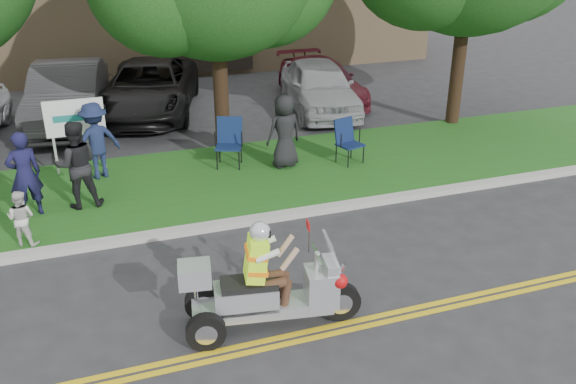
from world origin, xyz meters
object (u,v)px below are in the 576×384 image
object	(u,v)px
lawn_chair_a	(229,139)
parked_car_mid	(149,88)
lawn_chair_b	(347,138)
spectator_adult_mid	(77,165)
spectator_adult_left	(25,174)
parked_car_far_right	(319,86)
parked_car_left	(68,95)
trike_scooter	(264,292)
parked_car_right	(321,81)

from	to	relation	value
lawn_chair_a	parked_car_mid	distance (m)	5.21
lawn_chair_b	spectator_adult_mid	bearing A→B (deg)	168.26
spectator_adult_left	spectator_adult_mid	bearing A→B (deg)	171.59
parked_car_far_right	parked_car_mid	bearing A→B (deg)	171.34
parked_car_left	parked_car_mid	world-z (taller)	parked_car_left
lawn_chair_a	parked_car_far_right	xyz separation A→B (m)	(3.65, 3.59, 0.04)
spectator_adult_left	parked_car_left	xyz separation A→B (m)	(0.86, 5.97, -0.10)
trike_scooter	parked_car_far_right	bearing A→B (deg)	73.38
trike_scooter	spectator_adult_left	xyz separation A→B (m)	(-3.19, 4.69, 0.36)
parked_car_left	parked_car_far_right	distance (m)	7.11
parked_car_right	parked_car_left	bearing A→B (deg)	179.67
trike_scooter	spectator_adult_left	size ratio (longest dim) A/B	1.52
lawn_chair_b	spectator_adult_left	xyz separation A→B (m)	(-6.85, -0.60, 0.27)
spectator_adult_left	parked_car_mid	xyz separation A→B (m)	(3.13, 6.41, -0.18)
lawn_chair_b	parked_car_left	size ratio (longest dim) A/B	0.20
lawn_chair_a	parked_car_right	size ratio (longest dim) A/B	0.25
trike_scooter	parked_car_left	bearing A→B (deg)	111.81
lawn_chair_a	lawn_chair_b	xyz separation A→B (m)	(2.60, -0.72, -0.04)
spectator_adult_mid	parked_car_far_right	distance (m)	8.47
trike_scooter	lawn_chair_b	size ratio (longest dim) A/B	2.51
parked_car_right	parked_car_mid	bearing A→B (deg)	174.88
spectator_adult_left	spectator_adult_mid	world-z (taller)	spectator_adult_mid
trike_scooter	spectator_adult_left	bearing A→B (deg)	133.73
parked_car_mid	parked_car_far_right	size ratio (longest dim) A/B	1.22
parked_car_left	parked_car_far_right	bearing A→B (deg)	-0.02
parked_car_far_right	parked_car_right	bearing A→B (deg)	73.28
spectator_adult_left	parked_car_far_right	world-z (taller)	spectator_adult_left
trike_scooter	parked_car_right	distance (m)	11.86
spectator_adult_left	spectator_adult_mid	xyz separation A→B (m)	(0.93, 0.10, 0.03)
lawn_chair_a	parked_car_far_right	distance (m)	5.13
parked_car_far_right	lawn_chair_b	bearing A→B (deg)	-94.92
lawn_chair_b	parked_car_far_right	xyz separation A→B (m)	(1.05, 4.31, 0.09)
spectator_adult_left	parked_car_far_right	bearing A→B (deg)	-162.72
spectator_adult_mid	spectator_adult_left	bearing A→B (deg)	5.19
lawn_chair_a	parked_car_left	xyz separation A→B (m)	(-3.38, 4.65, 0.12)
trike_scooter	lawn_chair_b	xyz separation A→B (m)	(3.65, 5.29, 0.09)
lawn_chair_a	spectator_adult_mid	bearing A→B (deg)	-138.60
lawn_chair_b	parked_car_far_right	size ratio (longest dim) A/B	0.23
spectator_adult_mid	parked_car_left	world-z (taller)	spectator_adult_mid
lawn_chair_b	parked_car_far_right	bearing A→B (deg)	59.73
lawn_chair_b	parked_car_mid	bearing A→B (deg)	106.07
lawn_chair_a	lawn_chair_b	world-z (taller)	lawn_chair_a
spectator_adult_mid	parked_car_left	distance (m)	5.87
trike_scooter	lawn_chair_a	distance (m)	6.10
parked_car_mid	parked_car_far_right	bearing A→B (deg)	-1.55
lawn_chair_a	spectator_adult_left	bearing A→B (deg)	-141.52
lawn_chair_a	parked_car_right	distance (m)	6.23
parked_car_far_right	trike_scooter	bearing A→B (deg)	-107.32
parked_car_mid	parked_car_right	xyz separation A→B (m)	(5.27, -0.45, -0.12)
parked_car_left	spectator_adult_left	bearing A→B (deg)	-89.69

